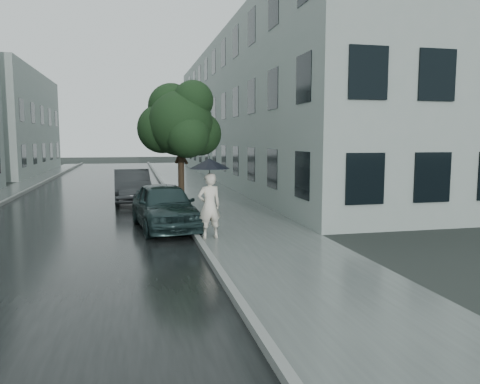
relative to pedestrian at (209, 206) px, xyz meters
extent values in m
plane|color=black|center=(1.20, -1.78, -0.91)|extent=(120.00, 120.00, 0.00)
cube|color=slate|center=(1.45, 10.22, -0.91)|extent=(3.50, 60.00, 0.01)
cube|color=slate|center=(-0.38, 10.22, -0.84)|extent=(0.15, 60.00, 0.15)
cube|color=black|center=(-3.88, 10.22, -0.91)|extent=(6.85, 60.00, 0.00)
cube|color=slate|center=(-7.37, 10.22, -0.84)|extent=(0.15, 60.00, 0.15)
cube|color=gray|center=(6.70, 17.72, 3.59)|extent=(7.00, 36.00, 9.00)
cube|color=black|center=(3.22, 17.72, 3.59)|extent=(0.08, 32.40, 7.20)
cube|color=black|center=(-9.12, 28.22, 3.09)|extent=(0.08, 16.20, 6.40)
imported|color=silver|center=(0.00, 0.00, 0.00)|extent=(0.73, 0.56, 1.81)
cylinder|color=black|center=(0.01, -0.01, 0.56)|extent=(0.02, 0.02, 0.93)
cone|color=black|center=(0.01, -0.01, 1.17)|extent=(1.38, 1.38, 0.28)
cylinder|color=black|center=(0.01, -0.01, 1.33)|extent=(0.02, 0.02, 0.08)
cylinder|color=black|center=(0.01, -0.01, 0.07)|extent=(0.03, 0.03, 0.06)
cylinder|color=#332619|center=(-0.25, 5.13, 0.27)|extent=(0.24, 0.24, 2.37)
sphere|color=#193317|center=(-0.25, 5.13, 2.39)|extent=(2.44, 2.44, 2.44)
sphere|color=#193317|center=(0.51, 5.41, 2.02)|extent=(1.68, 1.68, 1.68)
sphere|color=#193317|center=(-0.91, 5.50, 2.21)|extent=(1.88, 1.88, 1.88)
sphere|color=#193317|center=(-0.07, 4.47, 1.92)|extent=(1.58, 1.58, 1.58)
sphere|color=#193317|center=(-0.53, 5.69, 3.05)|extent=(1.78, 1.78, 1.78)
sphere|color=#193317|center=(0.21, 4.94, 3.23)|extent=(1.51, 1.51, 1.51)
cylinder|color=black|center=(0.08, 9.07, 1.60)|extent=(0.12, 0.12, 5.02)
cylinder|color=black|center=(0.08, 9.07, -0.81)|extent=(0.28, 0.28, 0.20)
cylinder|color=black|center=(-0.17, 9.11, 4.11)|extent=(0.51, 0.17, 0.08)
sphere|color=silver|center=(-0.47, 9.16, 4.06)|extent=(0.32, 0.32, 0.32)
imported|color=#1B2D2D|center=(-1.12, 1.72, -0.20)|extent=(2.14, 4.30, 1.41)
imported|color=#222526|center=(-2.09, 8.26, -0.21)|extent=(1.64, 4.30, 1.40)
camera|label=1|loc=(-2.02, -12.59, 1.85)|focal=35.00mm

